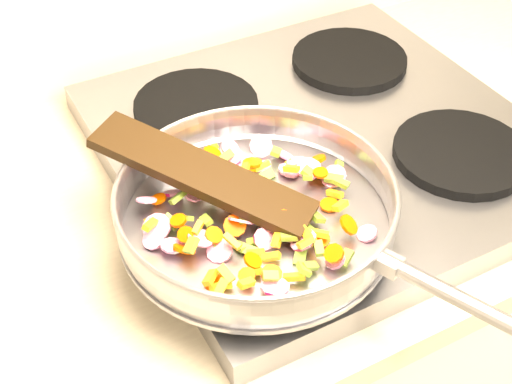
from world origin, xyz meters
name	(u,v)px	position (x,y,z in m)	size (l,w,h in m)	color
cooktop	(322,144)	(-0.70, 1.67, 0.92)	(0.60, 0.60, 0.04)	#939399
grate_fl	(289,219)	(-0.84, 1.52, 0.95)	(0.19, 0.19, 0.02)	black
grate_fr	(461,153)	(-0.56, 1.52, 0.95)	(0.19, 0.19, 0.02)	black
grate_bl	(196,106)	(-0.84, 1.81, 0.95)	(0.19, 0.19, 0.02)	black
grate_br	(349,60)	(-0.56, 1.81, 0.95)	(0.19, 0.19, 0.02)	black
saute_pan	(257,205)	(-0.88, 1.53, 0.99)	(0.38, 0.52, 0.06)	#9E9EA5
vegetable_heap	(252,209)	(-0.89, 1.54, 0.98)	(0.29, 0.29, 0.05)	#FFB019
wooden_spatula	(202,174)	(-0.93, 1.59, 1.01)	(0.29, 0.07, 0.01)	black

